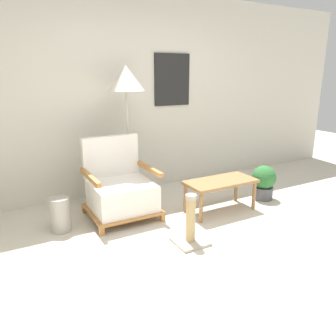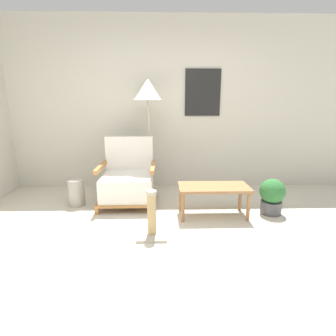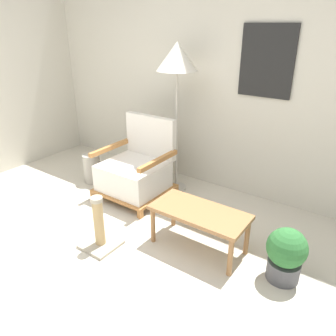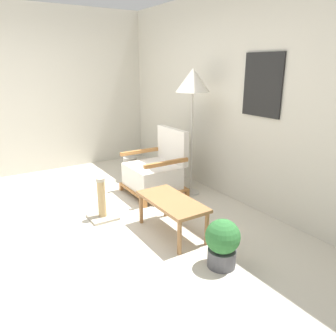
{
  "view_description": "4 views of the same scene",
  "coord_description": "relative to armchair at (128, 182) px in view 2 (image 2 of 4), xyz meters",
  "views": [
    {
      "loc": [
        -1.68,
        -2.05,
        1.63
      ],
      "look_at": [
        0.13,
        1.24,
        0.55
      ],
      "focal_mm": 35.0,
      "sensor_mm": 36.0,
      "label": 1
    },
    {
      "loc": [
        0.04,
        -2.14,
        1.4
      ],
      "look_at": [
        0.13,
        1.24,
        0.55
      ],
      "focal_mm": 28.0,
      "sensor_mm": 36.0,
      "label": 2
    },
    {
      "loc": [
        1.9,
        -1.25,
        1.91
      ],
      "look_at": [
        0.13,
        1.24,
        0.55
      ],
      "focal_mm": 35.0,
      "sensor_mm": 36.0,
      "label": 3
    },
    {
      "loc": [
        3.4,
        -0.83,
        1.78
      ],
      "look_at": [
        0.13,
        1.24,
        0.55
      ],
      "focal_mm": 35.0,
      "sensor_mm": 36.0,
      "label": 4
    }
  ],
  "objects": [
    {
      "name": "coffee_table",
      "position": [
        1.12,
        -0.45,
        0.02
      ],
      "size": [
        0.87,
        0.42,
        0.39
      ],
      "color": "olive",
      "rests_on": "ground_plane"
    },
    {
      "name": "potted_plant",
      "position": [
        1.88,
        -0.4,
        -0.07
      ],
      "size": [
        0.32,
        0.32,
        0.46
      ],
      "color": "#4C4C51",
      "rests_on": "ground_plane"
    },
    {
      "name": "vase",
      "position": [
        -0.71,
        -0.05,
        -0.13
      ],
      "size": [
        0.22,
        0.22,
        0.37
      ],
      "primitive_type": "cylinder",
      "color": "#9E998E",
      "rests_on": "ground_plane"
    },
    {
      "name": "floor_lamp",
      "position": [
        0.28,
        0.42,
        1.21
      ],
      "size": [
        0.45,
        0.45,
        1.73
      ],
      "color": "#B7B2A8",
      "rests_on": "ground_plane"
    },
    {
      "name": "armchair",
      "position": [
        0.0,
        0.0,
        0.0
      ],
      "size": [
        0.77,
        0.72,
        0.92
      ],
      "color": "#B2753D",
      "rests_on": "ground_plane"
    },
    {
      "name": "scratching_post",
      "position": [
        0.37,
        -0.95,
        -0.15
      ],
      "size": [
        0.32,
        0.32,
        0.51
      ],
      "color": "#B2A893",
      "rests_on": "ground_plane"
    },
    {
      "name": "wall_back",
      "position": [
        0.43,
        0.83,
        1.03
      ],
      "size": [
        8.0,
        0.09,
        2.7
      ],
      "color": "beige",
      "rests_on": "ground_plane"
    },
    {
      "name": "ground_plane",
      "position": [
        0.43,
        -1.38,
        -0.32
      ],
      "size": [
        14.0,
        14.0,
        0.0
      ],
      "primitive_type": "plane",
      "color": "beige"
    }
  ]
}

